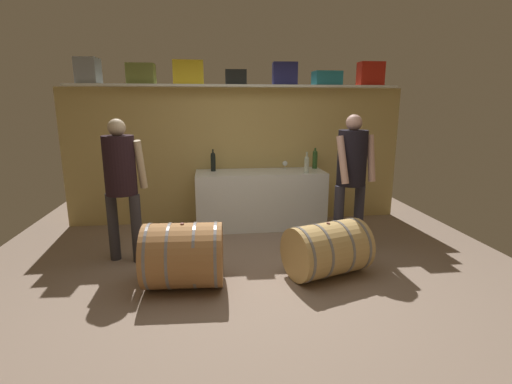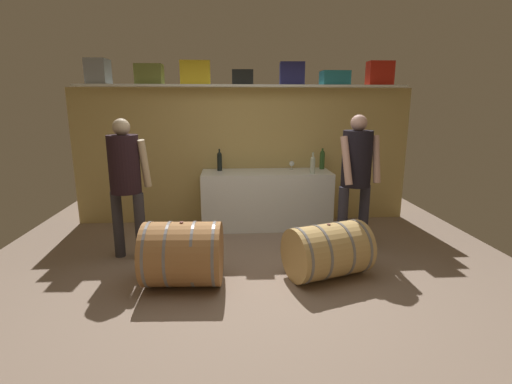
{
  "view_description": "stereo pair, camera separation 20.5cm",
  "coord_description": "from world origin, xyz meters",
  "px_view_note": "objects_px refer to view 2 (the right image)",
  "views": [
    {
      "loc": [
        -0.43,
        -3.6,
        1.81
      ],
      "look_at": [
        0.04,
        0.19,
        0.92
      ],
      "focal_mm": 26.39,
      "sensor_mm": 36.0,
      "label": 1
    },
    {
      "loc": [
        -0.23,
        -3.62,
        1.81
      ],
      "look_at": [
        0.04,
        0.19,
        0.92
      ],
      "focal_mm": 26.39,
      "sensor_mm": 36.0,
      "label": 2
    }
  ],
  "objects_px": {
    "toolcase_grey": "(98,72)",
    "wine_bottle_clear": "(313,164)",
    "toolcase_yellow": "(195,73)",
    "toolcase_teal": "(335,78)",
    "work_cabinet": "(266,199)",
    "visitor_tasting": "(125,175)",
    "wine_bottle_dark": "(220,161)",
    "wine_barrel_near": "(183,254)",
    "toolcase_olive": "(149,74)",
    "toolcase_black": "(243,77)",
    "wine_glass": "(292,164)",
    "wine_barrel_far": "(328,251)",
    "toolcase_navy": "(292,74)",
    "toolcase_red": "(380,73)",
    "winemaker_pouring": "(356,169)",
    "wine_bottle_green": "(322,159)"
  },
  "relations": [
    {
      "from": "toolcase_navy",
      "to": "wine_bottle_clear",
      "type": "xyz_separation_m",
      "value": [
        0.26,
        -0.43,
        -1.27
      ]
    },
    {
      "from": "work_cabinet",
      "to": "wine_bottle_dark",
      "type": "distance_m",
      "value": 0.91
    },
    {
      "from": "toolcase_red",
      "to": "wine_barrel_far",
      "type": "relative_size",
      "value": 0.38
    },
    {
      "from": "toolcase_navy",
      "to": "wine_bottle_green",
      "type": "relative_size",
      "value": 1.11
    },
    {
      "from": "wine_bottle_clear",
      "to": "wine_glass",
      "type": "relative_size",
      "value": 2.36
    },
    {
      "from": "toolcase_yellow",
      "to": "wine_barrel_far",
      "type": "xyz_separation_m",
      "value": [
        1.5,
        -1.98,
        -1.96
      ]
    },
    {
      "from": "toolcase_grey",
      "to": "wine_bottle_dark",
      "type": "height_order",
      "value": "toolcase_grey"
    },
    {
      "from": "toolcase_red",
      "to": "toolcase_teal",
      "type": "bearing_deg",
      "value": -179.59
    },
    {
      "from": "wine_bottle_green",
      "to": "wine_glass",
      "type": "bearing_deg",
      "value": -178.6
    },
    {
      "from": "toolcase_grey",
      "to": "wine_bottle_clear",
      "type": "distance_m",
      "value": 3.31
    },
    {
      "from": "toolcase_grey",
      "to": "toolcase_black",
      "type": "distance_m",
      "value": 2.04
    },
    {
      "from": "toolcase_yellow",
      "to": "toolcase_teal",
      "type": "distance_m",
      "value": 2.04
    },
    {
      "from": "toolcase_grey",
      "to": "wine_glass",
      "type": "height_order",
      "value": "toolcase_grey"
    },
    {
      "from": "wine_bottle_clear",
      "to": "wine_glass",
      "type": "bearing_deg",
      "value": 123.41
    },
    {
      "from": "toolcase_navy",
      "to": "toolcase_teal",
      "type": "bearing_deg",
      "value": 4.25
    },
    {
      "from": "work_cabinet",
      "to": "wine_glass",
      "type": "relative_size",
      "value": 14.7
    },
    {
      "from": "toolcase_grey",
      "to": "wine_glass",
      "type": "distance_m",
      "value": 3.08
    },
    {
      "from": "toolcase_olive",
      "to": "toolcase_black",
      "type": "height_order",
      "value": "toolcase_olive"
    },
    {
      "from": "toolcase_olive",
      "to": "wine_barrel_near",
      "type": "relative_size",
      "value": 0.46
    },
    {
      "from": "work_cabinet",
      "to": "visitor_tasting",
      "type": "bearing_deg",
      "value": -148.42
    },
    {
      "from": "wine_glass",
      "to": "toolcase_navy",
      "type": "bearing_deg",
      "value": 103.58
    },
    {
      "from": "wine_barrel_near",
      "to": "visitor_tasting",
      "type": "relative_size",
      "value": 0.49
    },
    {
      "from": "toolcase_yellow",
      "to": "visitor_tasting",
      "type": "height_order",
      "value": "toolcase_yellow"
    },
    {
      "from": "toolcase_teal",
      "to": "wine_barrel_near",
      "type": "bearing_deg",
      "value": -137.26
    },
    {
      "from": "wine_bottle_green",
      "to": "wine_barrel_near",
      "type": "relative_size",
      "value": 0.39
    },
    {
      "from": "toolcase_yellow",
      "to": "wine_bottle_clear",
      "type": "relative_size",
      "value": 1.38
    },
    {
      "from": "toolcase_yellow",
      "to": "wine_bottle_green",
      "type": "height_order",
      "value": "toolcase_yellow"
    },
    {
      "from": "toolcase_navy",
      "to": "toolcase_red",
      "type": "xyz_separation_m",
      "value": [
        1.32,
        0.0,
        0.01
      ]
    },
    {
      "from": "toolcase_red",
      "to": "work_cabinet",
      "type": "relative_size",
      "value": 0.19
    },
    {
      "from": "visitor_tasting",
      "to": "toolcase_black",
      "type": "bearing_deg",
      "value": 61.05
    },
    {
      "from": "wine_bottle_dark",
      "to": "wine_barrel_near",
      "type": "relative_size",
      "value": 0.4
    },
    {
      "from": "toolcase_yellow",
      "to": "toolcase_teal",
      "type": "bearing_deg",
      "value": -2.6
    },
    {
      "from": "wine_bottle_dark",
      "to": "wine_barrel_near",
      "type": "bearing_deg",
      "value": -99.79
    },
    {
      "from": "wine_glass",
      "to": "visitor_tasting",
      "type": "bearing_deg",
      "value": -150.0
    },
    {
      "from": "toolcase_grey",
      "to": "wine_bottle_clear",
      "type": "height_order",
      "value": "toolcase_grey"
    },
    {
      "from": "wine_bottle_dark",
      "to": "winemaker_pouring",
      "type": "height_order",
      "value": "winemaker_pouring"
    },
    {
      "from": "winemaker_pouring",
      "to": "wine_barrel_far",
      "type": "bearing_deg",
      "value": 41.36
    },
    {
      "from": "toolcase_grey",
      "to": "work_cabinet",
      "type": "bearing_deg",
      "value": -2.0
    },
    {
      "from": "wine_barrel_near",
      "to": "visitor_tasting",
      "type": "xyz_separation_m",
      "value": [
        -0.72,
        0.76,
        0.69
      ]
    },
    {
      "from": "wine_barrel_far",
      "to": "visitor_tasting",
      "type": "xyz_separation_m",
      "value": [
        -2.24,
        0.68,
        0.73
      ]
    },
    {
      "from": "toolcase_yellow",
      "to": "wine_bottle_dark",
      "type": "height_order",
      "value": "toolcase_yellow"
    },
    {
      "from": "toolcase_teal",
      "to": "wine_bottle_clear",
      "type": "bearing_deg",
      "value": -133.99
    },
    {
      "from": "toolcase_navy",
      "to": "visitor_tasting",
      "type": "bearing_deg",
      "value": -144.35
    },
    {
      "from": "toolcase_navy",
      "to": "work_cabinet",
      "type": "bearing_deg",
      "value": -145.18
    },
    {
      "from": "wine_bottle_clear",
      "to": "wine_barrel_near",
      "type": "xyz_separation_m",
      "value": [
        -1.68,
        -1.63,
        -0.64
      ]
    },
    {
      "from": "toolcase_navy",
      "to": "toolcase_yellow",
      "type": "bearing_deg",
      "value": -175.75
    },
    {
      "from": "wine_bottle_dark",
      "to": "visitor_tasting",
      "type": "relative_size",
      "value": 0.2
    },
    {
      "from": "wine_barrel_near",
      "to": "visitor_tasting",
      "type": "height_order",
      "value": "visitor_tasting"
    },
    {
      "from": "visitor_tasting",
      "to": "toolcase_navy",
      "type": "bearing_deg",
      "value": 49.81
    },
    {
      "from": "wine_barrel_far",
      "to": "visitor_tasting",
      "type": "distance_m",
      "value": 2.45
    }
  ]
}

